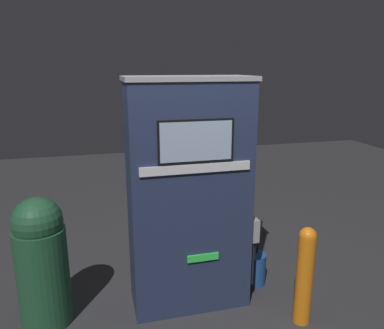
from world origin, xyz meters
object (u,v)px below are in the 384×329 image
object	(u,v)px
safety_bollard	(305,273)
gas_pump	(189,196)
squeegee_bucket	(255,268)
trash_bin	(42,261)

from	to	relation	value
safety_bollard	gas_pump	bearing A→B (deg)	147.04
gas_pump	squeegee_bucket	world-z (taller)	gas_pump
gas_pump	squeegee_bucket	xyz separation A→B (m)	(0.75, 0.10, -0.92)
trash_bin	gas_pump	bearing A→B (deg)	-0.08
trash_bin	squeegee_bucket	xyz separation A→B (m)	(2.07, 0.10, -0.44)
gas_pump	trash_bin	distance (m)	1.41
safety_bollard	squeegee_bucket	distance (m)	0.77
squeegee_bucket	trash_bin	bearing A→B (deg)	-177.25
gas_pump	safety_bollard	xyz separation A→B (m)	(0.90, -0.59, -0.60)
safety_bollard	squeegee_bucket	world-z (taller)	safety_bollard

